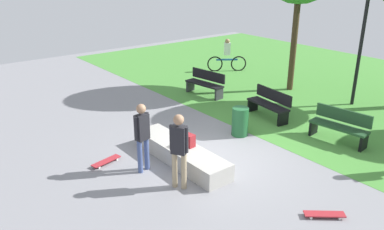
{
  "coord_description": "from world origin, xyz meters",
  "views": [
    {
      "loc": [
        6.78,
        -6.2,
        4.69
      ],
      "look_at": [
        -0.35,
        -0.6,
        1.17
      ],
      "focal_mm": 36.68,
      "sensor_mm": 36.0,
      "label": 1
    }
  ],
  "objects_px": {
    "skateboard_spare": "(324,214)",
    "lamp_post": "(362,37)",
    "skater_performing_trick": "(179,146)",
    "park_bench_near_lamppost": "(270,103)",
    "park_bench_far_right": "(340,125)",
    "cyclist_on_bicycle": "(227,57)",
    "park_bench_by_oak": "(206,83)",
    "trash_bin": "(240,122)",
    "skater_watching": "(142,133)",
    "concrete_ledge": "(180,153)",
    "backpack_on_ledge": "(189,140)",
    "skateboard_by_ledge": "(106,161)"
  },
  "relations": [
    {
      "from": "skateboard_spare",
      "to": "cyclist_on_bicycle",
      "type": "relative_size",
      "value": 0.49
    },
    {
      "from": "park_bench_by_oak",
      "to": "cyclist_on_bicycle",
      "type": "relative_size",
      "value": 1.08
    },
    {
      "from": "backpack_on_ledge",
      "to": "cyclist_on_bicycle",
      "type": "distance_m",
      "value": 9.13
    },
    {
      "from": "backpack_on_ledge",
      "to": "park_bench_by_oak",
      "type": "xyz_separation_m",
      "value": [
        -3.89,
        3.8,
        -0.12
      ]
    },
    {
      "from": "concrete_ledge",
      "to": "skateboard_spare",
      "type": "relative_size",
      "value": 4.22
    },
    {
      "from": "concrete_ledge",
      "to": "backpack_on_ledge",
      "type": "height_order",
      "value": "backpack_on_ledge"
    },
    {
      "from": "skateboard_by_ledge",
      "to": "park_bench_far_right",
      "type": "bearing_deg",
      "value": 63.86
    },
    {
      "from": "concrete_ledge",
      "to": "backpack_on_ledge",
      "type": "xyz_separation_m",
      "value": [
        0.16,
        0.15,
        0.38
      ]
    },
    {
      "from": "skater_performing_trick",
      "to": "skateboard_spare",
      "type": "bearing_deg",
      "value": 30.99
    },
    {
      "from": "skateboard_by_ledge",
      "to": "park_bench_by_oak",
      "type": "distance_m",
      "value": 6.11
    },
    {
      "from": "skateboard_by_ledge",
      "to": "park_bench_near_lamppost",
      "type": "distance_m",
      "value": 5.62
    },
    {
      "from": "skater_watching",
      "to": "park_bench_by_oak",
      "type": "distance_m",
      "value": 6.1
    },
    {
      "from": "concrete_ledge",
      "to": "skateboard_spare",
      "type": "height_order",
      "value": "concrete_ledge"
    },
    {
      "from": "concrete_ledge",
      "to": "lamp_post",
      "type": "xyz_separation_m",
      "value": [
        0.31,
        7.36,
        2.15
      ]
    },
    {
      "from": "skater_watching",
      "to": "park_bench_far_right",
      "type": "height_order",
      "value": "skater_watching"
    },
    {
      "from": "lamp_post",
      "to": "cyclist_on_bicycle",
      "type": "distance_m",
      "value": 6.41
    },
    {
      "from": "park_bench_by_oak",
      "to": "trash_bin",
      "type": "distance_m",
      "value": 3.84
    },
    {
      "from": "skater_performing_trick",
      "to": "park_bench_near_lamppost",
      "type": "height_order",
      "value": "skater_performing_trick"
    },
    {
      "from": "concrete_ledge",
      "to": "park_bench_near_lamppost",
      "type": "distance_m",
      "value": 4.12
    },
    {
      "from": "concrete_ledge",
      "to": "cyclist_on_bicycle",
      "type": "height_order",
      "value": "cyclist_on_bicycle"
    },
    {
      "from": "skateboard_spare",
      "to": "park_bench_by_oak",
      "type": "height_order",
      "value": "park_bench_by_oak"
    },
    {
      "from": "backpack_on_ledge",
      "to": "skater_watching",
      "type": "xyz_separation_m",
      "value": [
        -0.32,
        -1.13,
        0.4
      ]
    },
    {
      "from": "skater_watching",
      "to": "skateboard_spare",
      "type": "distance_m",
      "value": 4.32
    },
    {
      "from": "skater_performing_trick",
      "to": "skater_watching",
      "type": "relative_size",
      "value": 1.02
    },
    {
      "from": "skateboard_spare",
      "to": "backpack_on_ledge",
      "type": "bearing_deg",
      "value": -168.73
    },
    {
      "from": "skateboard_spare",
      "to": "park_bench_far_right",
      "type": "bearing_deg",
      "value": 118.99
    },
    {
      "from": "skateboard_by_ledge",
      "to": "lamp_post",
      "type": "relative_size",
      "value": 0.21
    },
    {
      "from": "park_bench_by_oak",
      "to": "lamp_post",
      "type": "bearing_deg",
      "value": 40.29
    },
    {
      "from": "skateboard_by_ledge",
      "to": "trash_bin",
      "type": "xyz_separation_m",
      "value": [
        0.81,
        3.86,
        0.35
      ]
    },
    {
      "from": "skateboard_by_ledge",
      "to": "skateboard_spare",
      "type": "height_order",
      "value": "same"
    },
    {
      "from": "skater_performing_trick",
      "to": "skater_watching",
      "type": "bearing_deg",
      "value": -168.98
    },
    {
      "from": "concrete_ledge",
      "to": "park_bench_far_right",
      "type": "xyz_separation_m",
      "value": [
        1.77,
        4.22,
        0.26
      ]
    },
    {
      "from": "skater_watching",
      "to": "cyclist_on_bicycle",
      "type": "xyz_separation_m",
      "value": [
        -5.69,
        7.99,
        -0.36
      ]
    },
    {
      "from": "skateboard_by_ledge",
      "to": "skateboard_spare",
      "type": "bearing_deg",
      "value": 26.84
    },
    {
      "from": "backpack_on_ledge",
      "to": "skater_watching",
      "type": "height_order",
      "value": "skater_watching"
    },
    {
      "from": "skateboard_by_ledge",
      "to": "skateboard_spare",
      "type": "relative_size",
      "value": 1.11
    },
    {
      "from": "skateboard_by_ledge",
      "to": "trash_bin",
      "type": "height_order",
      "value": "trash_bin"
    },
    {
      "from": "concrete_ledge",
      "to": "skater_performing_trick",
      "type": "xyz_separation_m",
      "value": [
        0.98,
        -0.76,
        0.81
      ]
    },
    {
      "from": "concrete_ledge",
      "to": "trash_bin",
      "type": "xyz_separation_m",
      "value": [
        -0.24,
        2.33,
        0.2
      ]
    },
    {
      "from": "park_bench_far_right",
      "to": "skater_watching",
      "type": "bearing_deg",
      "value": -110.39
    },
    {
      "from": "park_bench_far_right",
      "to": "skater_performing_trick",
      "type": "bearing_deg",
      "value": -99.0
    },
    {
      "from": "skateboard_by_ledge",
      "to": "park_bench_far_right",
      "type": "relative_size",
      "value": 0.5
    },
    {
      "from": "park_bench_far_right",
      "to": "trash_bin",
      "type": "relative_size",
      "value": 1.96
    },
    {
      "from": "park_bench_near_lamppost",
      "to": "cyclist_on_bicycle",
      "type": "xyz_separation_m",
      "value": [
        -5.2,
        2.96,
        0.15
      ]
    },
    {
      "from": "park_bench_near_lamppost",
      "to": "lamp_post",
      "type": "distance_m",
      "value": 3.93
    },
    {
      "from": "skateboard_spare",
      "to": "lamp_post",
      "type": "xyz_separation_m",
      "value": [
        -3.33,
        6.52,
        2.3
      ]
    },
    {
      "from": "skateboard_spare",
      "to": "trash_bin",
      "type": "distance_m",
      "value": 4.17
    },
    {
      "from": "skateboard_spare",
      "to": "park_bench_by_oak",
      "type": "bearing_deg",
      "value": 157.14
    },
    {
      "from": "park_bench_near_lamppost",
      "to": "trash_bin",
      "type": "xyz_separation_m",
      "value": [
        0.42,
        -1.73,
        -0.06
      ]
    },
    {
      "from": "skater_performing_trick",
      "to": "skater_watching",
      "type": "distance_m",
      "value": 1.17
    }
  ]
}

